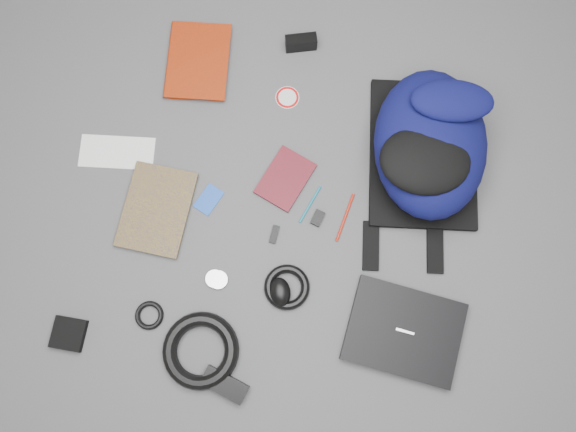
% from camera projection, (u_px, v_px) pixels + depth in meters
% --- Properties ---
extents(ground, '(4.00, 4.00, 0.00)m').
position_uv_depth(ground, '(288.00, 217.00, 1.64)').
color(ground, '#4F4F51').
rests_on(ground, ground).
extents(backpack, '(0.43, 0.55, 0.21)m').
position_uv_depth(backpack, '(430.00, 144.00, 1.58)').
color(backpack, '#070932').
rests_on(backpack, ground).
extents(laptop, '(0.32, 0.25, 0.03)m').
position_uv_depth(laptop, '(404.00, 331.00, 1.56)').
color(laptop, black).
rests_on(laptop, ground).
extents(textbook_red, '(0.23, 0.28, 0.03)m').
position_uv_depth(textbook_red, '(167.00, 60.00, 1.73)').
color(textbook_red, maroon).
rests_on(textbook_red, ground).
extents(comic_book, '(0.20, 0.27, 0.02)m').
position_uv_depth(comic_book, '(125.00, 203.00, 1.64)').
color(comic_book, '#B08C0C').
rests_on(comic_book, ground).
extents(envelope, '(0.24, 0.14, 0.00)m').
position_uv_depth(envelope, '(117.00, 152.00, 1.68)').
color(envelope, white).
rests_on(envelope, ground).
extents(dvd_case, '(0.16, 0.20, 0.01)m').
position_uv_depth(dvd_case, '(285.00, 179.00, 1.66)').
color(dvd_case, '#450D13').
rests_on(dvd_case, ground).
extents(compact_camera, '(0.10, 0.07, 0.05)m').
position_uv_depth(compact_camera, '(301.00, 43.00, 1.73)').
color(compact_camera, black).
rests_on(compact_camera, ground).
extents(sticker_disc, '(0.09, 0.09, 0.00)m').
position_uv_depth(sticker_disc, '(287.00, 98.00, 1.72)').
color(sticker_disc, silver).
rests_on(sticker_disc, ground).
extents(pen_teal, '(0.04, 0.12, 0.01)m').
position_uv_depth(pen_teal, '(310.00, 204.00, 1.64)').
color(pen_teal, '#0E697F').
rests_on(pen_teal, ground).
extents(pen_red, '(0.03, 0.15, 0.01)m').
position_uv_depth(pen_red, '(345.00, 217.00, 1.64)').
color(pen_red, '#A71C0C').
rests_on(pen_red, ground).
extents(id_badge, '(0.08, 0.10, 0.00)m').
position_uv_depth(id_badge, '(209.00, 200.00, 1.65)').
color(id_badge, '#1745B0').
rests_on(id_badge, ground).
extents(usb_black, '(0.02, 0.05, 0.01)m').
position_uv_depth(usb_black, '(274.00, 234.00, 1.62)').
color(usb_black, black).
rests_on(usb_black, ground).
extents(key_fob, '(0.04, 0.05, 0.01)m').
position_uv_depth(key_fob, '(318.00, 218.00, 1.63)').
color(key_fob, black).
rests_on(key_fob, ground).
extents(mouse, '(0.09, 0.10, 0.04)m').
position_uv_depth(mouse, '(280.00, 292.00, 1.57)').
color(mouse, black).
rests_on(mouse, ground).
extents(headphone_left, '(0.07, 0.07, 0.01)m').
position_uv_depth(headphone_left, '(219.00, 280.00, 1.60)').
color(headphone_left, '#B5B6B8').
rests_on(headphone_left, ground).
extents(headphone_right, '(0.06, 0.06, 0.01)m').
position_uv_depth(headphone_right, '(215.00, 279.00, 1.60)').
color(headphone_right, '#B6B6B8').
rests_on(headphone_right, ground).
extents(cable_coil, '(0.15, 0.15, 0.03)m').
position_uv_depth(cable_coil, '(287.00, 287.00, 1.59)').
color(cable_coil, black).
rests_on(cable_coil, ground).
extents(power_brick, '(0.14, 0.08, 0.03)m').
position_uv_depth(power_brick, '(225.00, 385.00, 1.53)').
color(power_brick, black).
rests_on(power_brick, ground).
extents(power_cord_coil, '(0.28, 0.28, 0.04)m').
position_uv_depth(power_cord_coil, '(201.00, 351.00, 1.54)').
color(power_cord_coil, black).
rests_on(power_cord_coil, ground).
extents(pouch, '(0.09, 0.09, 0.02)m').
position_uv_depth(pouch, '(69.00, 334.00, 1.56)').
color(pouch, black).
rests_on(pouch, ground).
extents(earbud_coil, '(0.10, 0.10, 0.02)m').
position_uv_depth(earbud_coil, '(149.00, 315.00, 1.57)').
color(earbud_coil, black).
rests_on(earbud_coil, ground).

